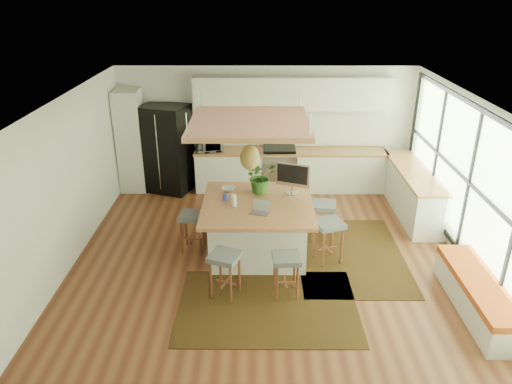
{
  "coord_description": "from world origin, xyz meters",
  "views": [
    {
      "loc": [
        -0.16,
        -6.85,
        4.34
      ],
      "look_at": [
        -0.2,
        0.5,
        1.1
      ],
      "focal_mm": 33.63,
      "sensor_mm": 36.0,
      "label": 1
    }
  ],
  "objects_px": {
    "stool_right_front": "(328,242)",
    "monitor": "(292,180)",
    "stool_near_left": "(225,275)",
    "stool_right_back": "(322,222)",
    "stool_left_side": "(193,232)",
    "island": "(257,227)",
    "laptop": "(260,206)",
    "fridge": "(167,150)",
    "island_plant": "(261,180)",
    "stool_near_right": "(286,274)",
    "microwave": "(209,142)"
  },
  "relations": [
    {
      "from": "stool_right_front",
      "to": "monitor",
      "type": "relative_size",
      "value": 1.23
    },
    {
      "from": "stool_near_left",
      "to": "stool_right_back",
      "type": "height_order",
      "value": "stool_right_back"
    },
    {
      "from": "stool_left_side",
      "to": "monitor",
      "type": "distance_m",
      "value": 1.95
    },
    {
      "from": "island",
      "to": "stool_right_front",
      "type": "relative_size",
      "value": 2.49
    },
    {
      "from": "island",
      "to": "monitor",
      "type": "distance_m",
      "value": 1.02
    },
    {
      "from": "stool_near_left",
      "to": "monitor",
      "type": "xyz_separation_m",
      "value": [
        1.08,
        1.68,
        0.83
      ]
    },
    {
      "from": "laptop",
      "to": "fridge",
      "type": "bearing_deg",
      "value": 139.11
    },
    {
      "from": "island",
      "to": "stool_left_side",
      "type": "height_order",
      "value": "island"
    },
    {
      "from": "stool_near_left",
      "to": "laptop",
      "type": "xyz_separation_m",
      "value": [
        0.52,
        0.89,
        0.7
      ]
    },
    {
      "from": "stool_right_front",
      "to": "stool_right_back",
      "type": "distance_m",
      "value": 0.71
    },
    {
      "from": "laptop",
      "to": "stool_near_left",
      "type": "bearing_deg",
      "value": -104.07
    },
    {
      "from": "island",
      "to": "monitor",
      "type": "height_order",
      "value": "monitor"
    },
    {
      "from": "stool_right_front",
      "to": "island_plant",
      "type": "bearing_deg",
      "value": 145.79
    },
    {
      "from": "stool_near_right",
      "to": "monitor",
      "type": "distance_m",
      "value": 1.87
    },
    {
      "from": "stool_right_front",
      "to": "stool_left_side",
      "type": "relative_size",
      "value": 1.06
    },
    {
      "from": "stool_left_side",
      "to": "monitor",
      "type": "bearing_deg",
      "value": 11.76
    },
    {
      "from": "stool_near_right",
      "to": "stool_left_side",
      "type": "xyz_separation_m",
      "value": [
        -1.55,
        1.3,
        0.0
      ]
    },
    {
      "from": "stool_near_right",
      "to": "island_plant",
      "type": "distance_m",
      "value": 1.95
    },
    {
      "from": "laptop",
      "to": "island_plant",
      "type": "xyz_separation_m",
      "value": [
        0.01,
        0.85,
        0.11
      ]
    },
    {
      "from": "fridge",
      "to": "stool_right_front",
      "type": "xyz_separation_m",
      "value": [
        3.17,
        -3.02,
        -0.57
      ]
    },
    {
      "from": "stool_near_left",
      "to": "stool_right_back",
      "type": "bearing_deg",
      "value": 45.87
    },
    {
      "from": "stool_right_back",
      "to": "stool_left_side",
      "type": "distance_m",
      "value": 2.33
    },
    {
      "from": "laptop",
      "to": "microwave",
      "type": "xyz_separation_m",
      "value": [
        -1.12,
        3.09,
        0.07
      ]
    },
    {
      "from": "stool_near_right",
      "to": "island_plant",
      "type": "relative_size",
      "value": 1.12
    },
    {
      "from": "fridge",
      "to": "stool_right_back",
      "type": "xyz_separation_m",
      "value": [
        3.17,
        -2.31,
        -0.57
      ]
    },
    {
      "from": "stool_left_side",
      "to": "laptop",
      "type": "height_order",
      "value": "laptop"
    },
    {
      "from": "fridge",
      "to": "monitor",
      "type": "relative_size",
      "value": 3.19
    },
    {
      "from": "monitor",
      "to": "stool_left_side",
      "type": "bearing_deg",
      "value": -147.0
    },
    {
      "from": "stool_near_right",
      "to": "laptop",
      "type": "distance_m",
      "value": 1.18
    },
    {
      "from": "stool_near_right",
      "to": "stool_left_side",
      "type": "bearing_deg",
      "value": 139.92
    },
    {
      "from": "fridge",
      "to": "microwave",
      "type": "height_order",
      "value": "fridge"
    },
    {
      "from": "stool_near_left",
      "to": "stool_right_front",
      "type": "relative_size",
      "value": 0.95
    },
    {
      "from": "stool_left_side",
      "to": "microwave",
      "type": "bearing_deg",
      "value": 88.96
    },
    {
      "from": "laptop",
      "to": "monitor",
      "type": "distance_m",
      "value": 0.97
    },
    {
      "from": "stool_right_back",
      "to": "island_plant",
      "type": "bearing_deg",
      "value": 177.41
    },
    {
      "from": "island_plant",
      "to": "stool_right_front",
      "type": "bearing_deg",
      "value": -34.21
    },
    {
      "from": "stool_near_right",
      "to": "laptop",
      "type": "xyz_separation_m",
      "value": [
        -0.38,
        0.88,
        0.7
      ]
    },
    {
      "from": "stool_near_right",
      "to": "stool_right_front",
      "type": "height_order",
      "value": "stool_right_front"
    },
    {
      "from": "laptop",
      "to": "stool_near_right",
      "type": "bearing_deg",
      "value": -50.52
    },
    {
      "from": "stool_right_back",
      "to": "island",
      "type": "bearing_deg",
      "value": -160.78
    },
    {
      "from": "island",
      "to": "stool_near_right",
      "type": "xyz_separation_m",
      "value": [
        0.43,
        -1.27,
        -0.11
      ]
    },
    {
      "from": "microwave",
      "to": "island",
      "type": "bearing_deg",
      "value": -84.54
    },
    {
      "from": "stool_right_back",
      "to": "island_plant",
      "type": "distance_m",
      "value": 1.38
    },
    {
      "from": "stool_right_front",
      "to": "stool_left_side",
      "type": "distance_m",
      "value": 2.32
    },
    {
      "from": "stool_right_front",
      "to": "stool_right_back",
      "type": "height_order",
      "value": "stool_right_front"
    },
    {
      "from": "stool_near_left",
      "to": "island_plant",
      "type": "height_order",
      "value": "island_plant"
    },
    {
      "from": "fridge",
      "to": "microwave",
      "type": "distance_m",
      "value": 0.94
    },
    {
      "from": "island",
      "to": "stool_near_left",
      "type": "distance_m",
      "value": 1.38
    },
    {
      "from": "fridge",
      "to": "island",
      "type": "xyz_separation_m",
      "value": [
        2.0,
        -2.72,
        -0.46
      ]
    },
    {
      "from": "stool_right_front",
      "to": "stool_left_side",
      "type": "xyz_separation_m",
      "value": [
        -2.3,
        0.34,
        0.0
      ]
    }
  ]
}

